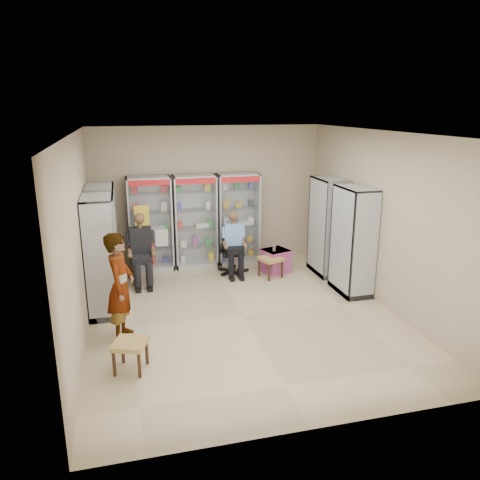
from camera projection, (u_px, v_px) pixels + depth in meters
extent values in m
plane|color=tan|center=(243.00, 315.00, 7.88)|extent=(6.00, 6.00, 0.00)
cube|color=tan|center=(208.00, 196.00, 10.27)|extent=(5.00, 0.02, 3.00)
cube|color=tan|center=(318.00, 302.00, 4.68)|extent=(5.00, 0.02, 3.00)
cube|color=tan|center=(79.00, 239.00, 6.88)|extent=(0.02, 6.00, 3.00)
cube|color=tan|center=(383.00, 220.00, 8.06)|extent=(0.02, 6.00, 3.00)
cube|color=beige|center=(243.00, 133.00, 7.06)|extent=(5.00, 6.00, 0.02)
cube|color=#A5A7AC|center=(151.00, 224.00, 9.84)|extent=(0.90, 0.50, 2.00)
cube|color=#A4A7AB|center=(195.00, 221.00, 10.07)|extent=(0.90, 0.50, 2.00)
cube|color=silver|center=(238.00, 219.00, 10.29)|extent=(0.90, 0.50, 2.00)
cube|color=#AAAEB1|center=(328.00, 227.00, 9.63)|extent=(0.90, 0.50, 2.00)
cube|color=#AFB2B6|center=(353.00, 241.00, 8.60)|extent=(0.90, 0.50, 2.00)
cube|color=#A1A4A8|center=(104.00, 239.00, 8.76)|extent=(0.90, 0.50, 2.00)
cube|color=#B6BABE|center=(102.00, 256.00, 7.73)|extent=(0.90, 0.50, 2.00)
cube|color=black|center=(142.00, 259.00, 9.25)|extent=(0.42, 0.42, 0.94)
cube|color=black|center=(233.00, 250.00, 9.75)|extent=(0.57, 0.57, 0.99)
cube|color=#B84987|center=(275.00, 261.00, 9.88)|extent=(0.63, 0.62, 0.49)
cylinder|color=#5F2E08|center=(274.00, 248.00, 9.74)|extent=(0.07, 0.07, 0.11)
cube|color=#A97A47|center=(271.00, 267.00, 9.59)|extent=(0.54, 0.54, 0.42)
cube|color=olive|center=(131.00, 356.00, 6.18)|extent=(0.54, 0.54, 0.42)
imported|color=#9B9A9D|center=(120.00, 286.00, 6.91)|extent=(0.52, 0.67, 1.65)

